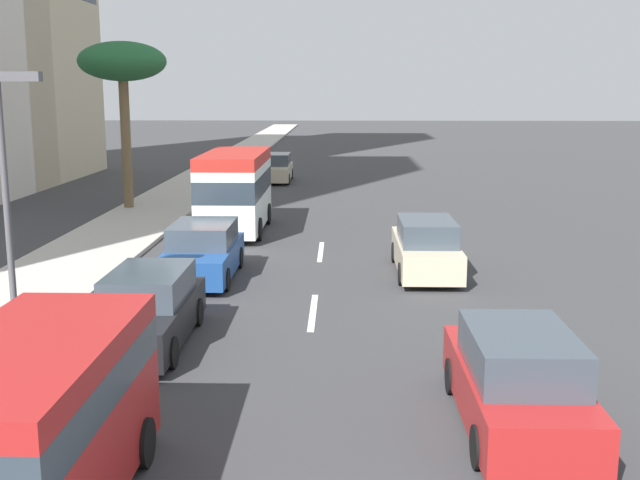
# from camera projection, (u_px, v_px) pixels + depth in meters

# --- Properties ---
(ground_plane) EXTENTS (198.00, 198.00, 0.00)m
(ground_plane) POSITION_uv_depth(u_px,v_px,m) (327.00, 204.00, 37.01)
(ground_plane) COLOR #38383A
(sidewalk_right) EXTENTS (162.00, 3.57, 0.15)m
(sidewalk_right) POSITION_uv_depth(u_px,v_px,m) (166.00, 202.00, 37.21)
(sidewalk_right) COLOR #B2ADA3
(sidewalk_right) RESTS_ON ground_plane
(lane_stripe_mid) EXTENTS (3.20, 0.16, 0.01)m
(lane_stripe_mid) POSITION_uv_depth(u_px,v_px,m) (313.00, 312.00, 19.16)
(lane_stripe_mid) COLOR silver
(lane_stripe_mid) RESTS_ON ground_plane
(lane_stripe_far) EXTENTS (3.20, 0.16, 0.01)m
(lane_stripe_far) POSITION_uv_depth(u_px,v_px,m) (321.00, 252.00, 26.26)
(lane_stripe_far) COLOR silver
(lane_stripe_far) RESTS_ON ground_plane
(car_lead) EXTENTS (4.72, 1.79, 1.66)m
(car_lead) POSITION_uv_depth(u_px,v_px,m) (426.00, 248.00, 23.02)
(car_lead) COLOR beige
(car_lead) RESTS_ON ground_plane
(car_second) EXTENTS (4.57, 1.79, 1.58)m
(car_second) POSITION_uv_depth(u_px,v_px,m) (148.00, 310.00, 16.66)
(car_second) COLOR black
(car_second) RESTS_ON ground_plane
(minibus_third) EXTENTS (6.17, 2.33, 3.04)m
(minibus_third) POSITION_uv_depth(u_px,v_px,m) (235.00, 189.00, 29.65)
(minibus_third) COLOR silver
(minibus_third) RESTS_ON ground_plane
(van_fourth) EXTENTS (4.68, 2.17, 2.35)m
(van_fourth) POSITION_uv_depth(u_px,v_px,m) (34.00, 418.00, 9.76)
(van_fourth) COLOR #A51E1E
(van_fourth) RESTS_ON ground_plane
(car_fifth) EXTENTS (4.57, 1.81, 1.69)m
(car_fifth) POSITION_uv_depth(u_px,v_px,m) (517.00, 382.00, 12.46)
(car_fifth) COLOR #A51E1E
(car_fifth) RESTS_ON ground_plane
(car_sixth) EXTENTS (4.54, 1.94, 1.59)m
(car_sixth) POSITION_uv_depth(u_px,v_px,m) (203.00, 252.00, 22.49)
(car_sixth) COLOR #1E478C
(car_sixth) RESTS_ON ground_plane
(car_seventh) EXTENTS (4.56, 1.95, 1.64)m
(car_seventh) POSITION_uv_depth(u_px,v_px,m) (275.00, 168.00, 45.92)
(car_seventh) COLOR beige
(car_seventh) RESTS_ON ground_plane
(palm_tree) EXTENTS (3.82, 3.82, 7.29)m
(palm_tree) POSITION_uv_depth(u_px,v_px,m) (122.00, 65.00, 34.00)
(palm_tree) COLOR brown
(palm_tree) RESTS_ON sidewalk_right
(street_lamp) EXTENTS (0.24, 0.97, 5.64)m
(street_lamp) POSITION_uv_depth(u_px,v_px,m) (10.00, 172.00, 16.06)
(street_lamp) COLOR #4C4C51
(street_lamp) RESTS_ON sidewalk_right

